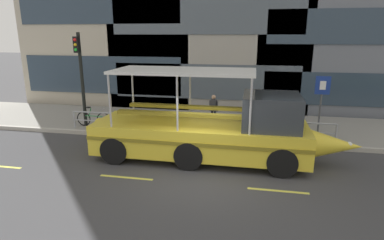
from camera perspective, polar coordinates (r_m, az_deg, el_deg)
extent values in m
plane|color=#3D3D3F|center=(11.01, 2.03, -9.25)|extent=(120.00, 120.00, 0.00)
cube|color=gray|center=(16.21, 5.14, -0.86)|extent=(32.00, 4.80, 0.18)
cube|color=#B2ADA3|center=(13.84, 4.06, -3.66)|extent=(32.00, 0.18, 0.18)
cube|color=#DBD64C|center=(10.83, -11.59, -9.98)|extent=(1.80, 0.12, 0.01)
cube|color=#DBD64C|center=(10.13, 15.04, -12.06)|extent=(1.80, 0.12, 0.01)
cube|color=#2D3D4C|center=(20.62, -15.82, 7.71)|extent=(10.03, 0.06, 2.28)
cube|color=#2D3D4C|center=(20.54, -16.69, 19.23)|extent=(10.03, 0.06, 2.28)
cube|color=#4C5660|center=(18.69, 2.17, 6.80)|extent=(10.78, 0.06, 2.01)
cube|color=#4C5660|center=(18.52, 2.29, 18.07)|extent=(10.78, 0.06, 2.01)
cube|color=#2D3D4C|center=(19.44, 28.77, 4.66)|extent=(10.79, 0.06, 1.79)
cube|color=#2D3D4C|center=(19.22, 30.03, 14.22)|extent=(10.79, 0.06, 1.79)
cylinder|color=#9EA0A8|center=(14.04, 0.59, 0.46)|extent=(11.68, 0.07, 0.07)
cylinder|color=#9EA0A8|center=(14.14, 0.59, -1.12)|extent=(11.68, 0.06, 0.06)
cylinder|color=#9EA0A8|center=(16.21, -20.17, 0.06)|extent=(0.09, 0.09, 0.80)
cylinder|color=#9EA0A8|center=(15.15, -12.56, -0.38)|extent=(0.09, 0.09, 0.80)
cylinder|color=#9EA0A8|center=(14.39, -3.99, -0.86)|extent=(0.09, 0.09, 0.80)
cylinder|color=#9EA0A8|center=(13.99, 5.30, -1.37)|extent=(0.09, 0.09, 0.80)
cylinder|color=#9EA0A8|center=(13.97, 14.87, -1.85)|extent=(0.09, 0.09, 0.80)
cylinder|color=#9EA0A8|center=(14.34, 24.22, -2.27)|extent=(0.09, 0.09, 0.80)
cylinder|color=black|center=(16.11, -18.96, 6.65)|extent=(0.16, 0.16, 4.42)
cube|color=black|center=(15.80, -19.84, 12.49)|extent=(0.24, 0.20, 0.72)
sphere|color=red|center=(15.70, -20.12, 13.26)|extent=(0.14, 0.14, 0.14)
sphere|color=gold|center=(15.70, -20.05, 12.46)|extent=(0.14, 0.14, 0.14)
sphere|color=green|center=(15.71, -19.98, 11.66)|extent=(0.14, 0.14, 0.14)
cylinder|color=#4C4F54|center=(14.63, 21.83, 2.03)|extent=(0.08, 0.08, 2.63)
cube|color=navy|center=(14.41, 22.24, 5.73)|extent=(0.60, 0.04, 0.76)
cube|color=white|center=(14.39, 22.25, 5.72)|extent=(0.24, 0.01, 0.36)
torus|color=black|center=(15.97, -15.43, 0.04)|extent=(0.70, 0.04, 0.70)
torus|color=black|center=(16.45, -18.69, 0.22)|extent=(0.70, 0.04, 0.70)
cylinder|color=#268C3F|center=(16.16, -17.13, 0.67)|extent=(0.95, 0.04, 0.04)
cylinder|color=#268C3F|center=(16.21, -17.73, 1.18)|extent=(0.19, 0.04, 0.51)
cube|color=black|center=(16.17, -17.93, 2.15)|extent=(0.20, 0.08, 0.06)
cylinder|color=#A5A5AA|center=(15.87, -15.69, 1.79)|extent=(0.03, 0.46, 0.03)
cube|color=yellow|center=(11.92, 1.39, -3.06)|extent=(7.74, 2.47, 1.09)
cone|color=yellow|center=(12.11, 24.13, -4.13)|extent=(1.74, 1.04, 1.04)
cylinder|color=yellow|center=(13.10, -15.55, -1.94)|extent=(0.39, 1.04, 1.04)
cube|color=olive|center=(10.71, 0.27, -4.42)|extent=(7.74, 0.04, 0.12)
sphere|color=white|center=(12.21, 26.15, -3.97)|extent=(0.22, 0.22, 0.22)
cube|color=#33383D|center=(11.48, 13.90, 1.59)|extent=(1.93, 2.07, 1.15)
cube|color=silver|center=(11.50, -1.42, 8.70)|extent=(5.03, 2.27, 0.10)
cylinder|color=#B2B2B7|center=(12.46, 10.56, 4.44)|extent=(0.07, 0.07, 1.84)
cylinder|color=#B2B2B7|center=(10.33, 10.39, 2.26)|extent=(0.07, 0.07, 1.84)
cylinder|color=#B2B2B7|center=(12.70, -0.34, 4.90)|extent=(0.07, 0.07, 1.84)
cylinder|color=#B2B2B7|center=(10.62, -2.64, 2.84)|extent=(0.07, 0.07, 1.84)
cylinder|color=#B2B2B7|center=(13.37, -10.49, 5.17)|extent=(0.07, 0.07, 1.84)
cylinder|color=#B2B2B7|center=(11.41, -14.43, 3.25)|extent=(0.07, 0.07, 1.84)
cube|color=olive|center=(12.32, -0.78, 2.36)|extent=(4.63, 0.28, 0.12)
cube|color=olive|center=(11.19, -2.02, 1.04)|extent=(4.63, 0.28, 0.12)
cylinder|color=black|center=(12.99, 14.99, -3.53)|extent=(1.00, 0.28, 1.00)
cylinder|color=black|center=(10.86, 15.72, -7.31)|extent=(1.00, 0.28, 1.00)
cylinder|color=black|center=(13.11, 1.38, -2.82)|extent=(1.00, 0.28, 1.00)
cylinder|color=black|center=(11.01, -0.62, -6.40)|extent=(1.00, 0.28, 1.00)
cylinder|color=black|center=(13.80, -9.78, -2.12)|extent=(1.00, 0.28, 1.00)
cylinder|color=black|center=(11.82, -13.64, -5.30)|extent=(1.00, 0.28, 1.00)
cylinder|color=black|center=(15.48, 18.41, -0.57)|extent=(0.10, 0.10, 0.75)
cylinder|color=black|center=(15.49, 17.86, -0.51)|extent=(0.10, 0.10, 0.75)
cube|color=#38383D|center=(15.33, 18.33, 1.78)|extent=(0.31, 0.21, 0.53)
cylinder|color=#38383D|center=(15.33, 19.01, 1.62)|extent=(0.07, 0.07, 0.48)
cylinder|color=#38383D|center=(15.34, 17.63, 1.74)|extent=(0.07, 0.07, 0.48)
sphere|color=beige|center=(15.25, 18.45, 3.21)|extent=(0.21, 0.21, 0.21)
cylinder|color=#1E2338|center=(15.53, 3.56, 0.28)|extent=(0.10, 0.10, 0.77)
cylinder|color=#1E2338|center=(15.47, 4.07, 0.21)|extent=(0.10, 0.10, 0.77)
cube|color=#38383D|center=(15.35, 3.86, 2.62)|extent=(0.33, 0.25, 0.55)
cylinder|color=#38383D|center=(15.43, 3.22, 2.60)|extent=(0.07, 0.07, 0.49)
cylinder|color=#38383D|center=(15.27, 4.50, 2.45)|extent=(0.07, 0.07, 0.49)
sphere|color=tan|center=(15.26, 3.88, 4.09)|extent=(0.21, 0.21, 0.21)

